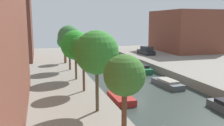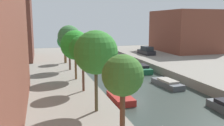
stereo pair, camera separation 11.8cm
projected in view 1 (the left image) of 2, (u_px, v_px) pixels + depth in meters
ground_plane at (137, 85)px, 26.71m from camera, size 84.00×84.00×0.00m
low_block_right at (185, 31)px, 48.52m from camera, size 10.00×12.57×7.97m
street_tree_0 at (125, 76)px, 10.64m from camera, size 1.86×1.86×4.50m
street_tree_1 at (97, 53)px, 15.58m from camera, size 2.85×2.85×5.35m
street_tree_2 at (83, 49)px, 20.30m from camera, size 2.32×2.32×4.78m
street_tree_3 at (75, 45)px, 24.54m from camera, size 2.97×2.97×5.02m
street_tree_4 at (69, 37)px, 29.27m from camera, size 2.72×2.72×5.44m
street_tree_5 at (65, 42)px, 34.43m from camera, size 2.17×2.17×4.20m
parked_car at (146, 51)px, 43.83m from camera, size 1.89×4.16×1.48m
moored_boat_left_2 at (121, 98)px, 21.21m from camera, size 1.61×3.48×0.56m
moored_boat_right_2 at (167, 83)px, 26.11m from camera, size 1.77×4.47×0.77m
moored_boat_right_3 at (142, 69)px, 33.29m from camera, size 1.86×3.94×1.03m
moored_boat_right_4 at (120, 61)px, 41.35m from camera, size 1.80×3.95×0.48m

